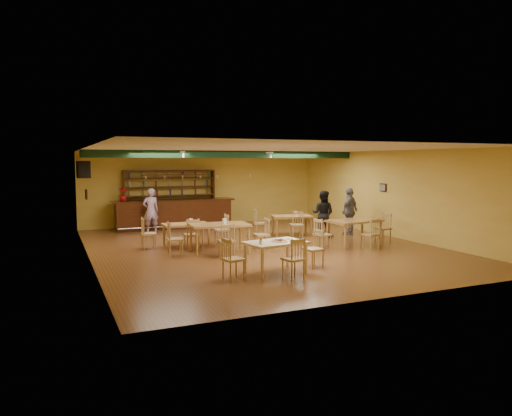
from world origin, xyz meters
name	(u,v)px	position (x,y,z in m)	size (l,w,h in m)	color
floor	(261,247)	(0.00, 0.00, 0.00)	(12.00, 12.00, 0.00)	brown
ceiling_beam	(229,154)	(0.00, 2.80, 2.87)	(10.00, 0.30, 0.25)	black
track_rail_left	(175,152)	(-1.80, 3.40, 2.94)	(0.05, 2.50, 0.05)	silver
track_rail_right	(258,153)	(1.40, 3.40, 2.94)	(0.05, 2.50, 0.05)	silver
ac_unit	(84,169)	(-4.80, 4.20, 2.35)	(0.34, 0.70, 0.48)	silver
picture_left	(86,194)	(-4.97, 1.00, 1.70)	(0.04, 0.34, 0.28)	black
picture_right	(383,188)	(4.97, 0.50, 1.70)	(0.04, 0.34, 0.28)	black
bar_counter	(174,214)	(-1.46, 5.15, 0.56)	(4.77, 0.85, 1.13)	#35170A
back_bar_hutch	(170,198)	(-1.46, 5.78, 1.14)	(3.69, 0.40, 2.28)	#35170A
poinsettia	(123,194)	(-3.39, 5.15, 1.39)	(0.29, 0.29, 0.52)	#AC0F14
dining_table_a	(186,235)	(-2.07, 1.08, 0.35)	(1.41, 0.85, 0.71)	#926034
dining_table_b	(292,225)	(2.00, 1.78, 0.35)	(1.40, 0.84, 0.70)	#926034
dining_table_c	(220,238)	(-1.45, -0.32, 0.42)	(1.67, 1.00, 0.83)	#926034
dining_table_d	(354,233)	(2.76, -0.94, 0.41)	(1.62, 0.97, 0.81)	#926034
near_table	(276,257)	(-1.07, -3.26, 0.37)	(1.40, 0.90, 0.75)	beige
pizza_tray	(279,241)	(-0.97, -3.26, 0.76)	(0.40, 0.40, 0.01)	silver
parmesan_shaker	(261,241)	(-1.52, -3.41, 0.80)	(0.07, 0.07, 0.11)	#EAE5C6
napkin_stack	(285,239)	(-0.72, -3.06, 0.76)	(0.20, 0.15, 0.03)	white
pizza_server	(284,240)	(-0.82, -3.21, 0.77)	(0.32, 0.09, 0.00)	silver
side_plate	(300,241)	(-0.52, -3.46, 0.76)	(0.22, 0.22, 0.01)	white
patron_bar	(151,210)	(-2.52, 4.33, 0.82)	(0.60, 0.39, 1.65)	#7E4698
patron_right_a	(323,214)	(2.80, 0.98, 0.81)	(0.79, 0.61, 1.62)	black
patron_right_b	(350,211)	(3.96, 1.06, 0.84)	(0.98, 0.41, 1.68)	slate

